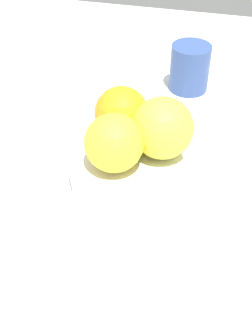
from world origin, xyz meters
TOP-DOWN VIEW (x-y plane):
  - ground_plane at (0.00, 0.00)cm, footprint 110.00×110.00cm
  - fruit_bowl at (0.00, 0.00)cm, footprint 13.04×13.04cm
  - orange_in_bowl_0 at (1.83, -0.86)cm, footprint 6.46×6.46cm
  - orange_in_bowl_1 at (-3.88, -1.51)cm, footprint 6.34×6.34cm
  - orange_in_bowl_2 at (-1.73, 3.71)cm, footprint 6.98×6.98cm
  - ceramic_cup at (-23.72, 4.05)cm, footprint 6.00×6.00cm

SIDE VIEW (x-z plane):
  - ground_plane at x=0.00cm, z-range -2.00..0.00cm
  - fruit_bowl at x=0.00cm, z-range -0.11..4.01cm
  - ceramic_cup at x=-23.72cm, z-range 0.00..7.13cm
  - orange_in_bowl_1 at x=-3.88cm, z-range 4.12..10.46cm
  - orange_in_bowl_0 at x=1.83cm, z-range 4.12..10.58cm
  - orange_in_bowl_2 at x=-1.73cm, z-range 4.12..11.10cm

